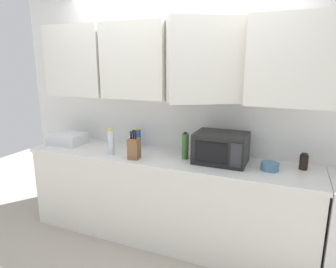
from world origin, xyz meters
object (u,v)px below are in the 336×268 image
Objects in this scene: bottle_green_oil at (185,146)px; knife_block at (134,148)px; bottle_soy_dark at (304,162)px; bottle_blue_cleaner at (138,138)px; bottle_clear_tall at (111,142)px; bowl_ceramic_small at (270,166)px; dish_rack at (68,139)px; microwave at (221,148)px.

knife_block is at bearing -157.89° from bottle_green_oil.
bottle_blue_cleaner reaches higher than bottle_soy_dark.
bottle_clear_tall is at bearing -170.94° from bottle_soy_dark.
bottle_green_oil is 0.79m from bowl_ceramic_small.
dish_rack is at bearing -179.56° from bottle_green_oil.
bowl_ceramic_small is at bearing 8.10° from knife_block.
microwave is 3.09× the size of bowl_ceramic_small.
microwave reaches higher than bottle_green_oil.
bowl_ceramic_small is at bearing -7.17° from bottle_blue_cleaner.
bottle_clear_tall is at bearing -12.51° from dish_rack.
bottle_soy_dark is at bearing 9.06° from bottle_clear_tall.
bottle_blue_cleaner is (-0.15, 0.35, -0.00)m from knife_block.
bottle_blue_cleaner is 1.41m from bowl_ceramic_small.
bottle_soy_dark is 0.94× the size of bowl_ceramic_small.
dish_rack reaches higher than bowl_ceramic_small.
bottle_blue_cleaner is at bearing 113.59° from knife_block.
microwave is at bearing 5.60° from bottle_green_oil.
bottle_soy_dark is at bearing 6.59° from bottle_green_oil.
knife_block is (-0.80, -0.22, -0.04)m from microwave.
knife_block is 0.28m from bottle_clear_tall.
knife_block is 1.86× the size of bowl_ceramic_small.
dish_rack is (-1.76, -0.04, -0.08)m from microwave.
microwave is at bearing 1.44° from dish_rack.
bottle_blue_cleaner reaches higher than bowl_ceramic_small.
dish_rack is 1.44× the size of bottle_green_oil.
bottle_green_oil is (0.46, 0.19, 0.02)m from knife_block.
bottle_green_oil is 1.80× the size of bottle_soy_dark.
bottle_soy_dark is at bearing 3.06° from dish_rack.
bottle_green_oil is at bearing 22.11° from knife_block.
knife_block is 1.26m from bowl_ceramic_small.
bottle_green_oil is (-0.34, -0.03, -0.01)m from microwave.
bottle_soy_dark is at bearing 26.01° from bowl_ceramic_small.
bottle_blue_cleaner is at bearing 12.32° from dish_rack.
bottle_soy_dark is 0.30m from bowl_ceramic_small.
dish_rack is 1.43m from bottle_green_oil.
bottle_blue_cleaner is at bearing 172.06° from microwave.
microwave is 1.09m from bottle_clear_tall.
bottle_clear_tall is (-0.12, -0.33, 0.02)m from bottle_blue_cleaner.
bottle_clear_tall reaches higher than bottle_soy_dark.
bottle_clear_tall is (-0.28, 0.02, 0.02)m from knife_block.
bottle_soy_dark is 0.67× the size of bottle_blue_cleaner.
bottle_green_oil is at bearing 179.30° from bowl_ceramic_small.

